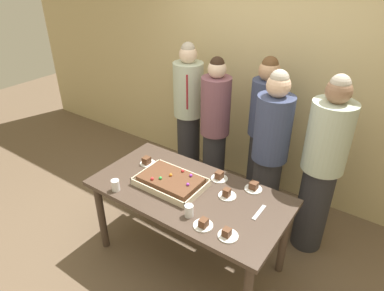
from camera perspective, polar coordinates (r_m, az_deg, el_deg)
name	(u,v)px	position (r m, az deg, el deg)	size (l,w,h in m)	color
ground_plane	(189,256)	(3.47, -0.51, -18.06)	(12.00, 12.00, 0.00)	brown
interior_back_panel	(274,65)	(3.90, 13.52, 12.98)	(8.00, 0.12, 3.00)	#CCB784
party_table	(189,200)	(2.99, -0.57, -9.06)	(1.70, 0.87, 0.79)	#47382D
sheet_cake	(171,181)	(2.98, -3.58, -6.00)	(0.59, 0.39, 0.11)	beige
plated_slice_near_left	(227,234)	(2.52, 5.95, -14.56)	(0.15, 0.15, 0.07)	white
plated_slice_near_right	(203,224)	(2.58, 1.91, -13.02)	(0.15, 0.15, 0.08)	white
plated_slice_far_left	(219,177)	(3.06, 4.59, -5.21)	(0.15, 0.15, 0.08)	white
plated_slice_far_right	(253,187)	(2.97, 10.26, -6.87)	(0.15, 0.15, 0.07)	white
plated_slice_center_front	(227,194)	(2.87, 5.88, -8.11)	(0.15, 0.15, 0.08)	white
plated_slice_center_back	(147,162)	(3.29, -7.53, -2.70)	(0.15, 0.15, 0.08)	white
drink_cup_nearest	(115,185)	(2.98, -12.69, -6.51)	(0.07, 0.07, 0.10)	white
drink_cup_middle	(189,211)	(2.65, -0.51, -10.86)	(0.07, 0.07, 0.10)	white
cake_server_utensil	(259,212)	(2.76, 11.17, -10.93)	(0.03, 0.20, 0.01)	silver
person_serving_front	(269,156)	(3.27, 12.82, -1.69)	(0.33, 0.33, 1.73)	#28282D
person_green_shirt_behind	(322,167)	(3.23, 20.89, -3.43)	(0.37, 0.37, 1.76)	#28282D
person_striped_tie_right	(215,129)	(3.75, 3.84, 2.72)	(0.32, 0.32, 1.68)	#28282D
person_far_right_suit	(188,114)	(4.03, -0.60, 5.26)	(0.34, 0.34, 1.74)	#28282D
person_left_edge_reaching	(262,132)	(3.70, 11.70, 2.30)	(0.31, 0.31, 1.71)	#28282D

